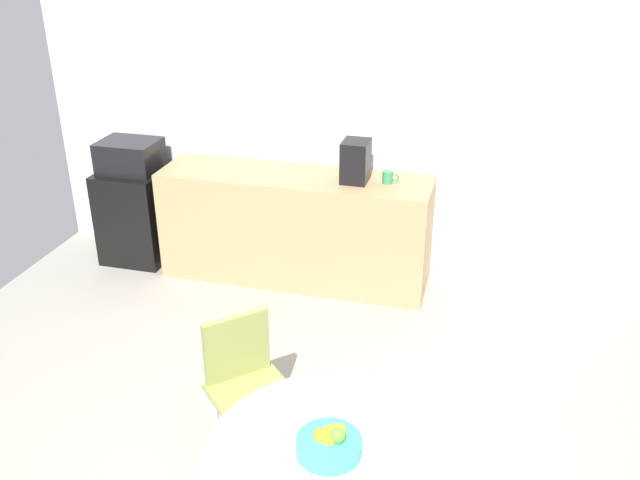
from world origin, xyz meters
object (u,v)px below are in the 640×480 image
object	(u,v)px
mini_fridge	(137,214)
fruit_bowl	(330,443)
chair_olive	(245,373)
microwave	(130,156)
coffee_maker	(356,161)
mug_white	(388,177)

from	to	relation	value
mini_fridge	fruit_bowl	bearing A→B (deg)	-48.57
chair_olive	microwave	bearing A→B (deg)	130.84
coffee_maker	chair_olive	bearing A→B (deg)	-94.56
mini_fridge	chair_olive	xyz separation A→B (m)	(1.76, -2.04, 0.12)
mini_fridge	fruit_bowl	distance (m)	3.67
mini_fridge	microwave	size ratio (longest dim) A/B	1.67
microwave	fruit_bowl	world-z (taller)	microwave
microwave	mug_white	size ratio (longest dim) A/B	3.72
chair_olive	coffee_maker	world-z (taller)	coffee_maker
mug_white	microwave	bearing A→B (deg)	-179.63
coffee_maker	fruit_bowl	bearing A→B (deg)	-79.83
coffee_maker	mug_white	bearing A→B (deg)	3.18
mini_fridge	fruit_bowl	size ratio (longest dim) A/B	2.87
microwave	mini_fridge	bearing A→B (deg)	0.00
fruit_bowl	mug_white	world-z (taller)	mug_white
microwave	coffee_maker	bearing A→B (deg)	0.00
chair_olive	coffee_maker	size ratio (longest dim) A/B	2.59
chair_olive	fruit_bowl	xyz separation A→B (m)	(0.65, -0.70, 0.27)
mini_fridge	coffee_maker	size ratio (longest dim) A/B	2.51
chair_olive	coffee_maker	xyz separation A→B (m)	(0.16, 2.04, 0.54)
microwave	fruit_bowl	size ratio (longest dim) A/B	1.72
chair_olive	fruit_bowl	size ratio (longest dim) A/B	2.97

